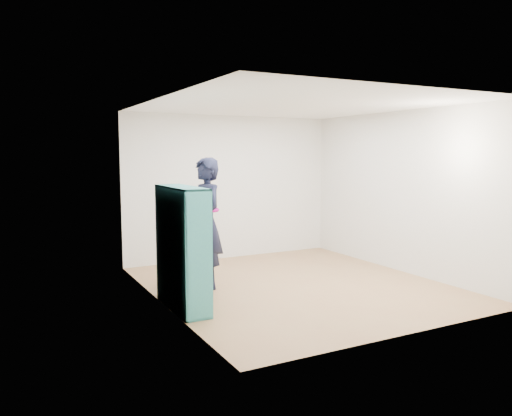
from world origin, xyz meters
TOP-DOWN VIEW (x-y plane):
  - floor at (0.00, 0.00)m, footprint 4.50×4.50m
  - ceiling at (0.00, 0.00)m, footprint 4.50×4.50m
  - wall_left at (-2.00, 0.00)m, footprint 0.02×4.50m
  - wall_right at (2.00, 0.00)m, footprint 0.02×4.50m
  - wall_back at (0.00, 2.25)m, footprint 4.00×0.02m
  - wall_front at (0.00, -2.25)m, footprint 4.00×0.02m
  - bookshelf at (-1.85, -0.27)m, footprint 0.33×1.14m
  - person at (-1.20, 0.51)m, footprint 0.45×0.68m
  - smartphone at (-1.33, 0.59)m, footprint 0.03×0.11m

SIDE VIEW (x-z plane):
  - floor at x=0.00m, z-range 0.00..0.00m
  - bookshelf at x=-1.85m, z-range -0.01..1.51m
  - person at x=-1.20m, z-range 0.00..1.87m
  - smartphone at x=-1.33m, z-range 0.99..1.12m
  - wall_left at x=-2.00m, z-range 0.00..2.60m
  - wall_right at x=2.00m, z-range 0.00..2.60m
  - wall_back at x=0.00m, z-range 0.00..2.60m
  - wall_front at x=0.00m, z-range 0.00..2.60m
  - ceiling at x=0.00m, z-range 2.60..2.60m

